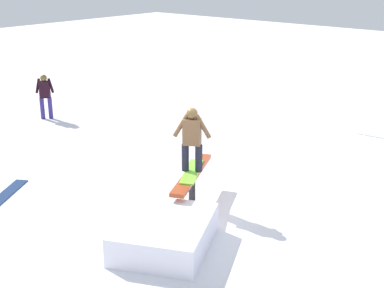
% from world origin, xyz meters
% --- Properties ---
extents(ground_plane, '(60.00, 60.00, 0.00)m').
position_xyz_m(ground_plane, '(0.00, 0.00, 0.00)').
color(ground_plane, white).
extents(rail_feature, '(2.12, 1.20, 0.70)m').
position_xyz_m(rail_feature, '(0.00, 0.00, 0.59)').
color(rail_feature, black).
rests_on(rail_feature, ground).
extents(snow_kicker_ramp, '(2.27, 2.13, 0.52)m').
position_xyz_m(snow_kicker_ramp, '(-1.65, -0.79, 0.26)').
color(snow_kicker_ramp, white).
rests_on(snow_kicker_ramp, ground).
extents(main_rider_on_rail, '(1.27, 0.92, 1.34)m').
position_xyz_m(main_rider_on_rail, '(0.00, 0.00, 1.37)').
color(main_rider_on_rail, '#82E338').
rests_on(main_rider_on_rail, rail_feature).
extents(bystander_black, '(0.47, 0.46, 1.41)m').
position_xyz_m(bystander_black, '(1.76, 7.51, 0.79)').
color(bystander_black, navy).
rests_on(bystander_black, ground).
extents(loose_snowboard_white, '(0.43, 1.49, 0.02)m').
position_xyz_m(loose_snowboard_white, '(6.80, -1.31, 0.01)').
color(loose_snowboard_white, silver).
rests_on(loose_snowboard_white, ground).
extents(loose_snowboard_navy, '(1.30, 0.96, 0.02)m').
position_xyz_m(loose_snowboard_navy, '(-2.17, 3.35, 0.01)').
color(loose_snowboard_navy, navy).
rests_on(loose_snowboard_navy, ground).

